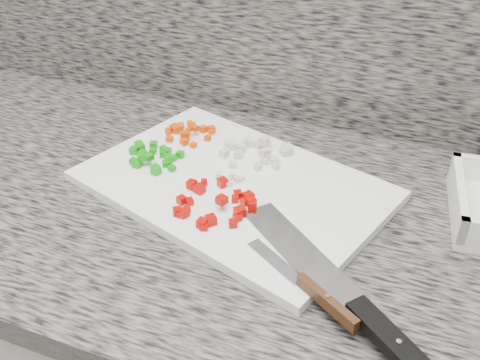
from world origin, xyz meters
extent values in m
cube|color=#66615A|center=(0.00, 1.44, 0.88)|extent=(3.96, 0.64, 0.04)
cube|color=white|center=(0.04, 1.47, 0.91)|extent=(0.54, 0.44, 0.02)
cube|color=#D24104|center=(-0.05, 1.60, 0.92)|extent=(0.01, 0.01, 0.01)
cube|color=#D24104|center=(-0.09, 1.56, 0.93)|extent=(0.01, 0.01, 0.01)
cube|color=#D24104|center=(-0.10, 1.61, 0.92)|extent=(0.02, 0.02, 0.01)
cube|color=#D24104|center=(-0.12, 1.58, 0.92)|extent=(0.02, 0.02, 0.01)
cube|color=#D24104|center=(-0.12, 1.59, 0.92)|extent=(0.01, 0.01, 0.01)
cube|color=#D24104|center=(-0.13, 1.59, 0.92)|extent=(0.01, 0.01, 0.01)
cube|color=#D24104|center=(-0.08, 1.55, 0.92)|extent=(0.02, 0.02, 0.01)
cube|color=#D24104|center=(-0.12, 1.60, 0.92)|extent=(0.01, 0.01, 0.01)
cube|color=#D24104|center=(-0.13, 1.58, 0.92)|extent=(0.01, 0.01, 0.01)
cube|color=#D24104|center=(-0.09, 1.56, 0.93)|extent=(0.01, 0.01, 0.01)
cube|color=#D24104|center=(-0.07, 1.60, 0.92)|extent=(0.01, 0.01, 0.01)
cube|color=#D24104|center=(-0.11, 1.58, 0.93)|extent=(0.01, 0.01, 0.01)
cube|color=#D24104|center=(-0.11, 1.55, 0.92)|extent=(0.01, 0.01, 0.01)
cube|color=#D24104|center=(-0.11, 1.62, 0.92)|extent=(0.01, 0.01, 0.01)
cube|color=#D24104|center=(-0.12, 1.57, 0.92)|extent=(0.01, 0.01, 0.01)
cube|color=#D24104|center=(-0.09, 1.56, 0.92)|extent=(0.01, 0.01, 0.01)
cube|color=#D24104|center=(-0.06, 1.55, 0.92)|extent=(0.01, 0.01, 0.01)
cube|color=#D24104|center=(-0.09, 1.58, 0.93)|extent=(0.01, 0.01, 0.01)
cube|color=#D24104|center=(-0.12, 1.60, 0.92)|extent=(0.01, 0.01, 0.01)
cube|color=#D24104|center=(-0.09, 1.60, 0.92)|extent=(0.02, 0.02, 0.01)
cube|color=#D24104|center=(-0.06, 1.61, 0.92)|extent=(0.02, 0.02, 0.01)
cube|color=#D24104|center=(-0.05, 1.58, 0.92)|extent=(0.01, 0.01, 0.01)
cube|color=#D24104|center=(-0.08, 1.59, 0.93)|extent=(0.01, 0.01, 0.01)
cube|color=#D24104|center=(-0.06, 1.61, 0.92)|extent=(0.01, 0.01, 0.01)
cube|color=beige|center=(0.06, 1.55, 0.93)|extent=(0.01, 0.01, 0.01)
cube|color=beige|center=(0.09, 1.58, 0.92)|extent=(0.02, 0.02, 0.01)
cube|color=beige|center=(0.01, 1.57, 0.92)|extent=(0.01, 0.01, 0.01)
cube|color=beige|center=(0.07, 1.54, 0.92)|extent=(0.01, 0.01, 0.01)
cube|color=beige|center=(0.05, 1.58, 0.93)|extent=(0.01, 0.01, 0.01)
cube|color=beige|center=(0.00, 1.54, 0.92)|extent=(0.02, 0.02, 0.01)
cube|color=beige|center=(0.04, 1.59, 0.92)|extent=(0.02, 0.02, 0.01)
cube|color=beige|center=(0.00, 1.57, 0.92)|extent=(0.02, 0.02, 0.01)
cube|color=beige|center=(0.09, 1.55, 0.92)|extent=(0.01, 0.01, 0.01)
cube|color=beige|center=(0.09, 1.59, 0.92)|extent=(0.02, 0.02, 0.01)
cube|color=beige|center=(0.02, 1.54, 0.92)|extent=(0.02, 0.02, 0.01)
cube|color=beige|center=(0.05, 1.59, 0.92)|extent=(0.01, 0.01, 0.01)
cube|color=beige|center=(0.02, 1.57, 0.92)|extent=(0.02, 0.02, 0.01)
cube|color=beige|center=(0.10, 1.58, 0.92)|extent=(0.02, 0.02, 0.01)
cube|color=beige|center=(0.09, 1.58, 0.92)|extent=(0.02, 0.02, 0.01)
cube|color=beige|center=(0.06, 1.59, 0.92)|extent=(0.02, 0.02, 0.01)
cube|color=beige|center=(0.02, 1.51, 0.92)|extent=(0.01, 0.01, 0.01)
cube|color=beige|center=(0.02, 1.59, 0.92)|extent=(0.02, 0.02, 0.01)
cube|color=beige|center=(0.07, 1.52, 0.92)|extent=(0.02, 0.02, 0.01)
cube|color=beige|center=(0.09, 1.53, 0.92)|extent=(0.01, 0.01, 0.01)
cube|color=beige|center=(-0.01, 1.57, 0.92)|extent=(0.02, 0.02, 0.01)
cube|color=beige|center=(0.07, 1.56, 0.93)|extent=(0.01, 0.01, 0.01)
cube|color=#128E0C|center=(-0.12, 1.46, 0.93)|extent=(0.02, 0.02, 0.01)
cube|color=#128E0C|center=(-0.10, 1.51, 0.92)|extent=(0.01, 0.01, 0.01)
cube|color=#128E0C|center=(-0.06, 1.47, 0.92)|extent=(0.01, 0.01, 0.01)
cube|color=#128E0C|center=(-0.13, 1.52, 0.92)|extent=(0.02, 0.02, 0.01)
cube|color=#128E0C|center=(-0.15, 1.51, 0.92)|extent=(0.02, 0.02, 0.01)
cube|color=#128E0C|center=(-0.09, 1.45, 0.92)|extent=(0.02, 0.02, 0.01)
cube|color=#128E0C|center=(-0.13, 1.46, 0.92)|extent=(0.01, 0.01, 0.01)
cube|color=#128E0C|center=(-0.11, 1.47, 0.93)|extent=(0.02, 0.02, 0.01)
cube|color=#128E0C|center=(-0.13, 1.49, 0.92)|extent=(0.01, 0.01, 0.01)
cube|color=#128E0C|center=(-0.14, 1.50, 0.92)|extent=(0.02, 0.02, 0.01)
cube|color=#128E0C|center=(-0.15, 1.49, 0.92)|extent=(0.02, 0.02, 0.01)
cube|color=#128E0C|center=(-0.08, 1.49, 0.92)|extent=(0.02, 0.02, 0.01)
cube|color=#128E0C|center=(-0.07, 1.51, 0.92)|extent=(0.01, 0.01, 0.01)
cube|color=#128E0C|center=(-0.10, 1.50, 0.92)|extent=(0.02, 0.02, 0.01)
cube|color=#128E0C|center=(-0.12, 1.48, 0.92)|extent=(0.01, 0.01, 0.01)
cube|color=#128E0C|center=(-0.11, 1.52, 0.92)|extent=(0.01, 0.01, 0.01)
cube|color=#128E0C|center=(-0.12, 1.50, 0.92)|extent=(0.01, 0.01, 0.01)
cube|color=#128E0C|center=(-0.08, 1.47, 0.92)|extent=(0.01, 0.01, 0.01)
cube|color=#128E0C|center=(-0.08, 1.50, 0.92)|extent=(0.01, 0.01, 0.01)
cube|color=#128E0C|center=(-0.08, 1.45, 0.92)|extent=(0.02, 0.02, 0.01)
cube|color=#128E0C|center=(-0.09, 1.49, 0.92)|extent=(0.01, 0.01, 0.01)
cube|color=#128E0C|center=(-0.08, 1.47, 0.92)|extent=(0.01, 0.01, 0.01)
cube|color=#128E0C|center=(-0.12, 1.45, 0.92)|extent=(0.01, 0.01, 0.01)
cube|color=#B40802|center=(0.03, 1.45, 0.92)|extent=(0.02, 0.02, 0.01)
cube|color=#B40802|center=(0.01, 1.37, 0.92)|extent=(0.01, 0.01, 0.01)
cube|color=#B40802|center=(0.06, 1.43, 0.92)|extent=(0.02, 0.02, 0.01)
cube|color=#B40802|center=(0.08, 1.42, 0.92)|extent=(0.02, 0.02, 0.01)
cube|color=#B40802|center=(0.06, 1.42, 0.92)|extent=(0.01, 0.01, 0.01)
cube|color=#B40802|center=(0.08, 1.38, 0.92)|extent=(0.01, 0.01, 0.01)
cube|color=#B40802|center=(0.05, 1.35, 0.92)|extent=(0.02, 0.02, 0.01)
cube|color=#B40802|center=(0.01, 1.36, 0.92)|extent=(0.02, 0.02, 0.01)
cube|color=#B40802|center=(0.00, 1.43, 0.92)|extent=(0.02, 0.02, 0.01)
cube|color=#B40802|center=(0.05, 1.36, 0.92)|extent=(0.02, 0.02, 0.01)
cube|color=#B40802|center=(0.05, 1.35, 0.92)|extent=(0.01, 0.01, 0.01)
cube|color=#B40802|center=(0.00, 1.36, 0.92)|extent=(0.02, 0.02, 0.01)
cube|color=#B40802|center=(0.04, 1.35, 0.92)|extent=(0.02, 0.02, 0.01)
cube|color=#B40802|center=(0.08, 1.37, 0.92)|extent=(0.02, 0.02, 0.01)
cube|color=#B40802|center=(0.09, 1.42, 0.92)|extent=(0.02, 0.02, 0.01)
cube|color=#B40802|center=(0.09, 1.42, 0.92)|extent=(0.02, 0.02, 0.01)
cube|color=#B40802|center=(0.01, 1.36, 0.92)|extent=(0.01, 0.01, 0.01)
cube|color=#B40802|center=(0.08, 1.43, 0.92)|extent=(0.02, 0.02, 0.01)
cube|color=#B40802|center=(0.08, 1.39, 0.92)|extent=(0.02, 0.02, 0.01)
cube|color=#B40802|center=(-0.01, 1.39, 0.92)|extent=(0.02, 0.02, 0.01)
cube|color=#B40802|center=(0.00, 1.39, 0.92)|extent=(0.02, 0.02, 0.01)
cube|color=#B40802|center=(0.05, 1.40, 0.93)|extent=(0.02, 0.02, 0.01)
cube|color=#B40802|center=(-0.01, 1.43, 0.92)|extent=(0.01, 0.01, 0.01)
cube|color=#B40802|center=(0.00, 1.45, 0.92)|extent=(0.01, 0.01, 0.01)
cube|color=#B40802|center=(-0.01, 1.43, 0.92)|extent=(0.01, 0.01, 0.01)
cube|color=beige|center=(0.03, 1.46, 0.92)|extent=(0.01, 0.01, 0.01)
cube|color=beige|center=(0.04, 1.48, 0.92)|extent=(0.01, 0.01, 0.01)
cube|color=beige|center=(0.02, 1.47, 0.92)|extent=(0.01, 0.01, 0.01)
cube|color=beige|center=(0.05, 1.48, 0.92)|extent=(0.01, 0.01, 0.01)
cube|color=beige|center=(0.03, 1.47, 0.92)|extent=(0.01, 0.01, 0.01)
cube|color=beige|center=(0.02, 1.46, 0.92)|extent=(0.01, 0.01, 0.01)
cube|color=beige|center=(0.05, 1.47, 0.92)|extent=(0.01, 0.01, 0.01)
cube|color=beige|center=(0.04, 1.46, 0.92)|extent=(0.01, 0.01, 0.01)
cube|color=silver|center=(0.19, 1.35, 0.92)|extent=(0.20, 0.18, 0.00)
cube|color=black|center=(0.33, 1.23, 0.92)|extent=(0.13, 0.11, 0.02)
cylinder|color=silver|center=(0.33, 1.23, 0.93)|extent=(0.01, 0.01, 0.00)
cube|color=silver|center=(0.16, 1.32, 0.92)|extent=(0.09, 0.07, 0.00)
cube|color=#492612|center=(0.24, 1.27, 0.92)|extent=(0.09, 0.06, 0.02)
cylinder|color=silver|center=(0.24, 1.27, 0.93)|extent=(0.01, 0.01, 0.00)
cube|color=white|center=(0.37, 1.54, 0.93)|extent=(0.03, 0.18, 0.04)
camera|label=1|loc=(0.31, 0.82, 1.39)|focal=40.00mm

